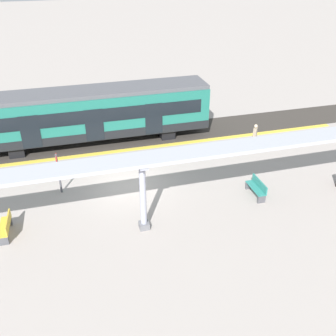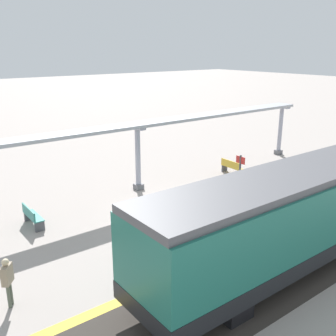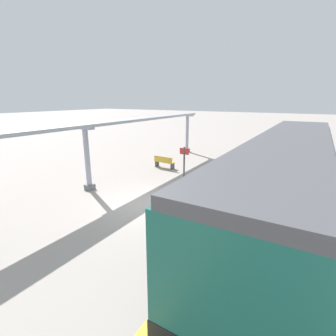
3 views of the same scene
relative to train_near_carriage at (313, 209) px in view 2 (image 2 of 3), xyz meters
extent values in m
plane|color=#A49992|center=(5.82, 1.13, -1.83)|extent=(176.00, 176.00, 0.00)
cube|color=gold|center=(1.80, 1.13, -1.83)|extent=(0.40, 30.41, 0.01)
cube|color=#38332D|center=(-0.01, 1.13, -1.83)|extent=(3.20, 42.41, 0.01)
cube|color=#1E6A5B|center=(-0.01, 0.00, 0.11)|extent=(2.60, 14.76, 2.60)
cube|color=black|center=(-0.01, 0.00, -0.92)|extent=(2.63, 14.78, 0.55)
cube|color=#515156|center=(-0.01, 0.00, 1.53)|extent=(2.39, 14.76, 0.24)
cube|color=black|center=(1.31, 0.00, 0.42)|extent=(0.03, 13.58, 0.84)
cube|color=black|center=(1.31, -3.69, -0.14)|extent=(0.04, 1.10, 2.00)
cube|color=black|center=(1.31, 0.00, -0.14)|extent=(0.04, 1.10, 2.00)
cube|color=black|center=(1.31, 3.69, -0.14)|extent=(0.04, 1.10, 2.00)
cube|color=black|center=(-0.01, 4.72, -1.51)|extent=(2.21, 0.90, 0.64)
cube|color=slate|center=(9.60, -10.71, -1.68)|extent=(0.44, 0.44, 0.30)
cylinder|color=#9EA0B2|center=(9.60, -10.71, -0.03)|extent=(0.28, 0.28, 3.00)
cube|color=#9EA0B2|center=(9.60, -10.71, 1.53)|extent=(1.10, 0.36, 0.12)
cube|color=slate|center=(9.60, 1.17, -1.68)|extent=(0.44, 0.44, 0.30)
cylinder|color=#9EA0B2|center=(9.60, 1.17, -0.03)|extent=(0.28, 0.28, 3.00)
cube|color=#9EA0B2|center=(9.60, 1.17, 1.53)|extent=(1.10, 0.36, 0.12)
cube|color=#A8AAB2|center=(9.60, 1.23, 1.67)|extent=(1.20, 24.69, 0.16)
cube|color=#2B7E74|center=(8.55, 7.17, -1.39)|extent=(1.50, 0.44, 0.04)
cube|color=#2B7E74|center=(8.55, 7.36, -1.17)|extent=(1.50, 0.06, 0.40)
cube|color=#4C4C51|center=(9.22, 7.17, -1.62)|extent=(0.10, 0.40, 0.42)
cube|color=#4C4C51|center=(7.88, 7.17, -1.62)|extent=(0.10, 0.40, 0.42)
cube|color=gold|center=(8.42, -4.77, -1.39)|extent=(1.52, 0.50, 0.04)
cube|color=gold|center=(8.43, -4.58, -1.17)|extent=(1.50, 0.12, 0.40)
cube|color=#4C4C51|center=(9.09, -4.80, -1.62)|extent=(0.11, 0.40, 0.42)
cube|color=#4C4C51|center=(7.75, -4.75, -1.62)|extent=(0.11, 0.40, 0.42)
cylinder|color=#4C4C51|center=(5.59, -2.29, -0.73)|extent=(0.10, 0.10, 2.20)
cube|color=red|center=(5.59, -2.29, 0.12)|extent=(0.56, 0.04, 0.36)
cylinder|color=#525B4B|center=(3.51, 9.64, -1.45)|extent=(0.10, 0.10, 0.77)
cylinder|color=#525B4B|center=(3.63, 9.54, -1.45)|extent=(0.10, 0.10, 0.77)
cube|color=gray|center=(3.57, 9.59, -0.77)|extent=(0.48, 0.43, 0.58)
sphere|color=beige|center=(3.57, 9.59, -0.38)|extent=(0.21, 0.21, 0.21)
camera|label=1|loc=(23.01, -1.48, 9.09)|focal=41.01mm
camera|label=2|loc=(-7.03, 11.82, 5.47)|focal=41.67mm
camera|label=3|loc=(-0.74, 10.14, 2.97)|focal=26.84mm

